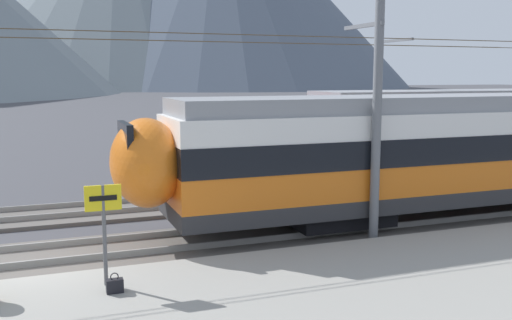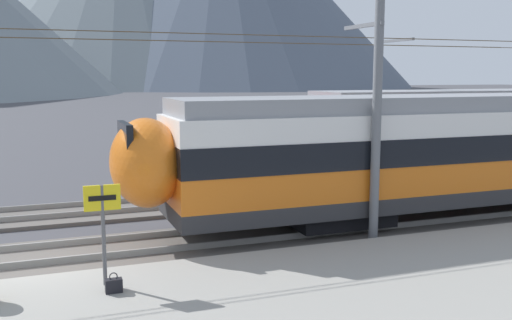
{
  "view_description": "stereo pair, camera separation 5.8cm",
  "coord_description": "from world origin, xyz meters",
  "px_view_note": "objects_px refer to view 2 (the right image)",
  "views": [
    {
      "loc": [
        0.38,
        -13.43,
        4.46
      ],
      "look_at": [
        6.24,
        2.23,
        2.0
      ],
      "focal_mm": 40.74,
      "sensor_mm": 36.0,
      "label": 1
    },
    {
      "loc": [
        0.44,
        -13.45,
        4.46
      ],
      "look_at": [
        6.24,
        2.23,
        2.0
      ],
      "focal_mm": 40.74,
      "sensor_mm": 36.0,
      "label": 2
    }
  ],
  "objects_px": {
    "catenary_mast_far_side": "(379,81)",
    "handbag_near_sign": "(114,285)",
    "platform_sign": "(103,212)",
    "catenary_mast_mid": "(375,101)"
  },
  "relations": [
    {
      "from": "platform_sign",
      "to": "handbag_near_sign",
      "type": "bearing_deg",
      "value": -76.98
    },
    {
      "from": "platform_sign",
      "to": "handbag_near_sign",
      "type": "height_order",
      "value": "platform_sign"
    },
    {
      "from": "catenary_mast_mid",
      "to": "handbag_near_sign",
      "type": "bearing_deg",
      "value": -163.19
    },
    {
      "from": "catenary_mast_far_side",
      "to": "handbag_near_sign",
      "type": "bearing_deg",
      "value": -139.88
    },
    {
      "from": "catenary_mast_mid",
      "to": "catenary_mast_far_side",
      "type": "bearing_deg",
      "value": 57.16
    },
    {
      "from": "catenary_mast_far_side",
      "to": "handbag_near_sign",
      "type": "xyz_separation_m",
      "value": [
        -12.22,
        -10.29,
        -3.71
      ]
    },
    {
      "from": "catenary_mast_far_side",
      "to": "catenary_mast_mid",
      "type": "bearing_deg",
      "value": -122.84
    },
    {
      "from": "handbag_near_sign",
      "to": "catenary_mast_far_side",
      "type": "bearing_deg",
      "value": 40.12
    },
    {
      "from": "catenary_mast_far_side",
      "to": "handbag_near_sign",
      "type": "relative_size",
      "value": 111.41
    },
    {
      "from": "catenary_mast_mid",
      "to": "platform_sign",
      "type": "relative_size",
      "value": 21.82
    }
  ]
}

